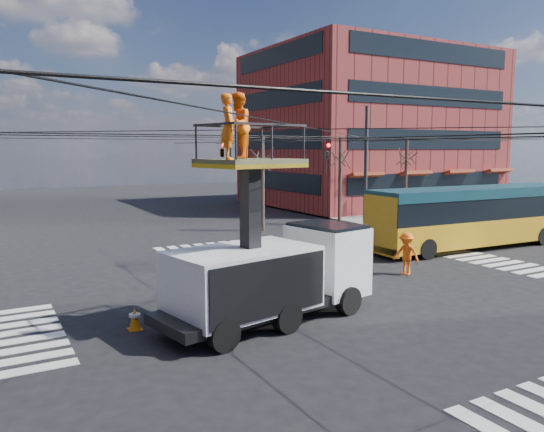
{
  "coord_description": "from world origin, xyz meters",
  "views": [
    {
      "loc": [
        -10.72,
        -15.88,
        5.21
      ],
      "look_at": [
        -0.62,
        2.22,
        2.57
      ],
      "focal_mm": 35.0,
      "sensor_mm": 36.0,
      "label": 1
    }
  ],
  "objects_px": {
    "utility_truck": "(271,251)",
    "flagger": "(406,254)",
    "city_bus": "(476,215)",
    "traffic_cone": "(135,318)",
    "worker_ground": "(177,289)"
  },
  "relations": [
    {
      "from": "utility_truck",
      "to": "flagger",
      "type": "xyz_separation_m",
      "value": [
        7.74,
        2.39,
        -1.27
      ]
    },
    {
      "from": "city_bus",
      "to": "flagger",
      "type": "relative_size",
      "value": 7.23
    },
    {
      "from": "utility_truck",
      "to": "traffic_cone",
      "type": "bearing_deg",
      "value": 152.42
    },
    {
      "from": "utility_truck",
      "to": "worker_ground",
      "type": "height_order",
      "value": "utility_truck"
    },
    {
      "from": "utility_truck",
      "to": "city_bus",
      "type": "xyz_separation_m",
      "value": [
        15.28,
        5.23,
        -0.43
      ]
    },
    {
      "from": "flagger",
      "to": "worker_ground",
      "type": "bearing_deg",
      "value": -106.43
    },
    {
      "from": "city_bus",
      "to": "traffic_cone",
      "type": "bearing_deg",
      "value": -165.69
    },
    {
      "from": "worker_ground",
      "to": "traffic_cone",
      "type": "bearing_deg",
      "value": 111.52
    },
    {
      "from": "city_bus",
      "to": "worker_ground",
      "type": "distance_m",
      "value": 17.98
    },
    {
      "from": "traffic_cone",
      "to": "flagger",
      "type": "xyz_separation_m",
      "value": [
        11.62,
        1.24,
        0.55
      ]
    },
    {
      "from": "city_bus",
      "to": "worker_ground",
      "type": "relative_size",
      "value": 7.75
    },
    {
      "from": "worker_ground",
      "to": "city_bus",
      "type": "bearing_deg",
      "value": -82.84
    },
    {
      "from": "flagger",
      "to": "utility_truck",
      "type": "bearing_deg",
      "value": -92.25
    },
    {
      "from": "utility_truck",
      "to": "flagger",
      "type": "height_order",
      "value": "utility_truck"
    },
    {
      "from": "worker_ground",
      "to": "flagger",
      "type": "distance_m",
      "value": 10.11
    }
  ]
}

